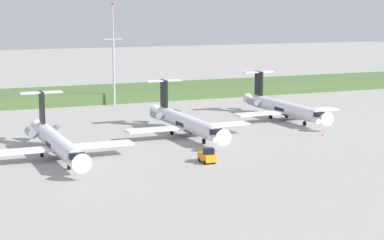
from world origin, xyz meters
The scene contains 8 objects.
ground_plane centered at (0.00, 30.00, 0.00)m, with size 500.00×500.00×0.00m, color #9E9B96.
grass_berm centered at (0.00, 64.30, 1.31)m, with size 320.00×20.00×2.61m, color #4C6B38.
regional_jet_nearest centered at (-25.65, 1.87, 2.54)m, with size 22.81×31.00×9.00m.
regional_jet_second centered at (-0.73, 10.92, 2.54)m, with size 22.81×31.00×9.00m.
regional_jet_third centered at (24.47, 19.40, 2.54)m, with size 22.81×31.00×9.00m.
antenna_mast centered at (-1.27, 52.36, 9.79)m, with size 4.40×0.50×23.60m.
baggage_tug centered at (-6.00, -10.01, 1.00)m, with size 1.72×3.20×2.30m.
safety_cone_front_marker centered at (21.78, 1.14, 0.28)m, with size 0.44×0.44×0.55m, color orange.
Camera 1 is at (-46.57, -98.47, 22.46)m, focal length 63.50 mm.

